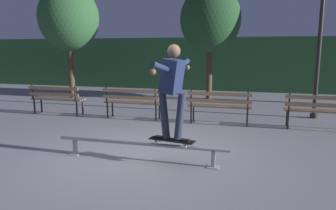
# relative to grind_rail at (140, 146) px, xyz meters

# --- Properties ---
(ground_plane) EXTENTS (90.00, 90.00, 0.00)m
(ground_plane) POSITION_rel_grind_rail_xyz_m (0.00, 0.28, -0.26)
(ground_plane) COLOR gray
(hedge_backdrop) EXTENTS (24.00, 1.20, 2.45)m
(hedge_backdrop) POSITION_rel_grind_rail_xyz_m (0.00, 10.47, 0.97)
(hedge_backdrop) COLOR #2D5B33
(hedge_backdrop) RESTS_ON ground
(grind_rail) EXTENTS (3.06, 0.18, 0.33)m
(grind_rail) POSITION_rel_grind_rail_xyz_m (0.00, 0.00, 0.00)
(grind_rail) COLOR #9E9EA3
(grind_rail) RESTS_ON ground
(skateboard) EXTENTS (0.80, 0.33, 0.09)m
(skateboard) POSITION_rel_grind_rail_xyz_m (0.57, 0.00, 0.14)
(skateboard) COLOR black
(skateboard) RESTS_ON grind_rail
(skateboarder) EXTENTS (0.63, 1.39, 1.56)m
(skateboarder) POSITION_rel_grind_rail_xyz_m (0.57, -0.00, 1.08)
(skateboarder) COLOR black
(skateboarder) RESTS_ON skateboard
(park_bench_leftmost) EXTENTS (1.60, 0.42, 0.88)m
(park_bench_leftmost) POSITION_rel_grind_rail_xyz_m (-3.70, 3.07, 0.28)
(park_bench_leftmost) COLOR #282623
(park_bench_leftmost) RESTS_ON ground
(park_bench_left_center) EXTENTS (1.60, 0.42, 0.88)m
(park_bench_left_center) POSITION_rel_grind_rail_xyz_m (-1.34, 3.07, 0.28)
(park_bench_left_center) COLOR #282623
(park_bench_left_center) RESTS_ON ground
(park_bench_right_center) EXTENTS (1.60, 0.42, 0.88)m
(park_bench_right_center) POSITION_rel_grind_rail_xyz_m (1.02, 3.07, 0.28)
(park_bench_right_center) COLOR #282623
(park_bench_right_center) RESTS_ON ground
(park_bench_rightmost) EXTENTS (1.60, 0.42, 0.88)m
(park_bench_rightmost) POSITION_rel_grind_rail_xyz_m (3.38, 3.07, 0.28)
(park_bench_rightmost) COLOR #282623
(park_bench_rightmost) RESTS_ON ground
(tree_behind_benches) EXTENTS (2.20, 2.20, 4.18)m
(tree_behind_benches) POSITION_rel_grind_rail_xyz_m (0.23, 6.94, 2.69)
(tree_behind_benches) COLOR #4C3828
(tree_behind_benches) RESTS_ON ground
(tree_far_left) EXTENTS (2.27, 2.27, 4.33)m
(tree_far_left) POSITION_rel_grind_rail_xyz_m (-5.05, 6.12, 2.81)
(tree_far_left) COLOR #4C3828
(tree_far_left) RESTS_ON ground
(lamp_post_right) EXTENTS (0.32, 0.32, 3.90)m
(lamp_post_right) POSITION_rel_grind_rail_xyz_m (3.50, 4.55, 2.22)
(lamp_post_right) COLOR #282623
(lamp_post_right) RESTS_ON ground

